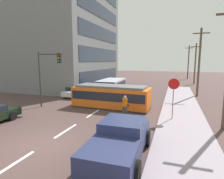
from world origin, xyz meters
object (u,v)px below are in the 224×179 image
pickup_truck_parked (120,140)px  parked_sedan_furthest (110,81)px  streetcar_tram (111,96)px  parked_sedan_mid (78,91)px  parked_sedan_far (97,85)px  utility_pole_mid (199,61)px  utility_pole_distant (188,62)px  city_bus (112,86)px  stop_sign (174,90)px  utility_pole_far (195,63)px  pedestrian_crossing (125,105)px  traffic_light_mast (48,69)px

pickup_truck_parked → parked_sedan_furthest: size_ratio=1.23×
streetcar_tram → parked_sedan_mid: bearing=145.1°
parked_sedan_far → utility_pole_mid: size_ratio=0.54×
parked_sedan_far → utility_pole_mid: utility_pole_mid is taller
pickup_truck_parked → utility_pole_distant: size_ratio=0.65×
city_bus → stop_sign: (7.49, -8.55, 1.12)m
city_bus → parked_sedan_furthest: bearing=111.1°
stop_sign → utility_pole_distant: size_ratio=0.37×
streetcar_tram → parked_sedan_far: streetcar_tram is taller
parked_sedan_mid → utility_pole_mid: size_ratio=0.56×
parked_sedan_furthest → utility_pole_far: bearing=21.5°
utility_pole_distant → city_bus: bearing=-112.4°
pedestrian_crossing → parked_sedan_furthest: bearing=112.9°
parked_sedan_far → parked_sedan_furthest: 5.52m
streetcar_tram → traffic_light_mast: (-5.39, -1.82, 2.42)m
city_bus → parked_sedan_mid: 4.29m
parked_sedan_furthest → parked_sedan_mid: bearing=-89.9°
pedestrian_crossing → traffic_light_mast: traffic_light_mast is taller
utility_pole_far → utility_pole_distant: size_ratio=0.95×
utility_pole_mid → city_bus: bearing=-168.4°
traffic_light_mast → utility_pole_far: (14.12, 23.08, 0.34)m
streetcar_tram → parked_sedan_furthest: (-5.69, 15.57, -0.44)m
parked_sedan_far → traffic_light_mast: size_ratio=0.86×
pickup_truck_parked → city_bus: bearing=110.1°
stop_sign → parked_sedan_mid: bearing=150.8°
city_bus → stop_sign: stop_sign is taller
streetcar_tram → city_bus: 6.69m
pedestrian_crossing → parked_sedan_mid: (-7.63, 6.54, -0.32)m
utility_pole_far → utility_pole_mid: bearing=-93.2°
city_bus → pickup_truck_parked: size_ratio=1.07×
city_bus → parked_sedan_far: size_ratio=1.26×
stop_sign → utility_pole_distant: utility_pole_distant is taller
pickup_truck_parked → stop_sign: 6.62m
streetcar_tram → pedestrian_crossing: 3.25m
parked_sedan_far → parked_sedan_furthest: same height
parked_sedan_mid → parked_sedan_furthest: same height
parked_sedan_mid → parked_sedan_furthest: (-0.02, 11.61, -0.00)m
streetcar_tram → parked_sedan_mid: 6.93m
pedestrian_crossing → parked_sedan_far: (-7.75, 12.63, -0.32)m
parked_sedan_furthest → utility_pole_distant: (13.84, 15.73, 3.41)m
city_bus → traffic_light_mast: size_ratio=1.08×
streetcar_tram → pickup_truck_parked: size_ratio=1.40×
pedestrian_crossing → utility_pole_far: bearing=74.2°
parked_sedan_far → utility_pole_distant: size_ratio=0.56×
pedestrian_crossing → parked_sedan_far: pedestrian_crossing is taller
traffic_light_mast → utility_pole_far: bearing=58.5°
city_bus → parked_sedan_mid: bearing=-146.0°
streetcar_tram → traffic_light_mast: traffic_light_mast is taller
parked_sedan_mid → parked_sedan_far: 6.09m
pickup_truck_parked → pedestrian_crossing: bearing=102.6°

